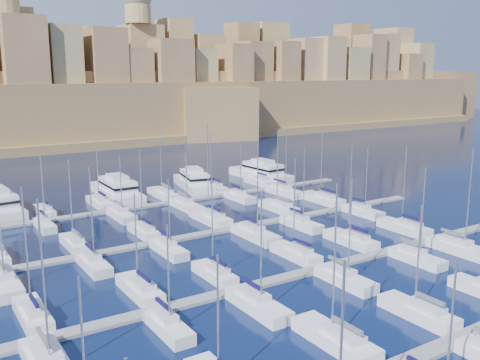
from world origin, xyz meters
TOP-DOWN VIEW (x-y plane):
  - ground at (0.00, 0.00)m, footprint 600.00×600.00m
  - pontoon_near at (0.00, -34.00)m, footprint 84.00×2.00m
  - pontoon_mid_near at (0.00, -12.00)m, footprint 84.00×2.00m
  - pontoon_mid_far at (0.00, 10.00)m, footprint 84.00×2.00m
  - pontoon_far at (0.00, 32.00)m, footprint 84.00×2.00m
  - sailboat_2 at (-11.48, -28.17)m, footprint 2.97×9.91m
  - sailboat_3 at (0.09, -28.55)m, footprint 2.74×9.13m
  - sailboat_12 at (-34.90, -6.71)m, footprint 2.64×8.80m
  - sailboat_13 at (-22.73, -6.55)m, footprint 2.74×9.13m
  - sailboat_14 at (-12.75, -7.04)m, footprint 2.44×8.13m
  - sailboat_15 at (0.74, -6.65)m, footprint 2.67×8.92m
  - sailboat_16 at (11.77, -6.33)m, footprint 2.87×9.58m
  - sailboat_17 at (23.82, -6.34)m, footprint 2.87×9.55m
  - sailboat_19 at (-23.92, -16.82)m, footprint 2.36×7.85m
  - sailboat_20 at (-13.39, -17.63)m, footprint 2.85×9.50m
  - sailboat_21 at (-0.03, -17.34)m, footprint 2.67×8.90m
  - sailboat_22 at (13.71, -17.06)m, footprint 2.50×8.34m
  - sailboat_23 at (22.22, -18.00)m, footprint 3.07×10.24m
  - sailboat_25 at (-24.36, 15.02)m, footprint 2.47×8.25m
  - sailboat_26 at (-13.19, 15.04)m, footprint 2.49×8.29m
  - sailboat_27 at (-0.25, 16.14)m, footprint 3.16×10.54m
  - sailboat_28 at (14.40, 15.66)m, footprint 2.87×9.55m
  - sailboat_29 at (25.80, 16.12)m, footprint 3.15×10.50m
  - sailboat_30 at (-35.97, 4.08)m, footprint 3.02×10.08m
  - sailboat_31 at (-24.71, 4.82)m, footprint 2.58×8.59m
  - sailboat_32 at (-13.61, 4.89)m, footprint 2.53×8.44m
  - sailboat_33 at (1.04, 4.07)m, footprint 3.03×10.11m
  - sailboat_34 at (10.89, 4.70)m, footprint 2.65×8.83m
  - sailboat_35 at (25.58, 4.81)m, footprint 2.58×8.60m
  - sailboat_37 at (-23.63, 36.89)m, footprint 2.40×7.99m
  - sailboat_38 at (-12.91, 37.64)m, footprint 2.86×9.52m
  - sailboat_39 at (0.63, 37.81)m, footprint 2.96×9.87m
  - sailboat_40 at (12.44, 37.63)m, footprint 2.85×9.50m
  - sailboat_41 at (24.85, 37.29)m, footprint 2.64×8.81m
  - sailboat_43 at (-25.83, 27.33)m, footprint 2.26×7.53m
  - sailboat_44 at (-12.68, 26.69)m, footprint 2.66×8.85m
  - sailboat_45 at (0.24, 26.52)m, footprint 2.76×9.19m
  - sailboat_46 at (12.68, 26.84)m, footprint 2.56×8.55m
  - sailboat_47 at (23.40, 25.89)m, footprint 3.14×10.47m
  - motor_yacht_b at (-7.58, 42.75)m, footprint 6.16×19.36m
  - motor_yacht_c at (10.02, 41.68)m, footprint 8.54×17.70m
  - motor_yacht_d at (29.13, 42.51)m, footprint 6.93×19.10m
  - fortified_city at (-0.19, 155.26)m, footprint 460.00×108.95m

SIDE VIEW (x-z plane):
  - ground at x=0.00m, z-range 0.00..0.00m
  - pontoon_near at x=0.00m, z-range 0.00..0.40m
  - pontoon_mid_near at x=0.00m, z-range 0.00..0.40m
  - pontoon_mid_far at x=0.00m, z-range 0.00..0.40m
  - pontoon_far at x=0.00m, z-range 0.00..0.40m
  - sailboat_37 at x=-23.63m, z-range -4.92..6.34m
  - sailboat_19 at x=-23.92m, z-range -5.21..6.64m
  - sailboat_32 at x=-13.61m, z-range -5.05..6.49m
  - sailboat_44 at x=-12.68m, z-range -5.27..6.72m
  - sailboat_43 at x=-25.83m, z-range -5.69..7.14m
  - sailboat_46 at x=12.68m, z-range -5.67..7.12m
  - sailboat_13 at x=-22.73m, z-range -5.53..7.00m
  - sailboat_3 at x=0.09m, z-range -5.64..7.11m
  - sailboat_35 at x=25.58m, z-range -5.93..7.40m
  - sailboat_25 at x=-24.36m, z-range -6.10..7.57m
  - sailboat_14 at x=-12.75m, z-range -6.13..7.61m
  - sailboat_22 at x=13.71m, z-range -6.13..7.60m
  - sailboat_41 at x=24.85m, z-range -6.10..7.58m
  - sailboat_21 at x=-0.03m, z-range -6.18..7.66m
  - sailboat_26 at x=-13.19m, z-range -6.34..7.83m
  - sailboat_40 at x=12.44m, z-range -5.91..7.40m
  - sailboat_34 at x=10.89m, z-range -6.35..7.84m
  - sailboat_31 at x=-24.71m, z-range -6.42..7.91m
  - sailboat_45 at x=0.24m, z-range -6.36..7.85m
  - sailboat_20 at x=-13.39m, z-range -6.26..7.75m
  - sailboat_15 at x=0.74m, z-range -6.60..8.10m
  - sailboat_12 at x=-34.90m, z-range -6.68..8.18m
  - sailboat_38 at x=-12.91m, z-range -6.52..8.02m
  - sailboat_17 at x=23.82m, z-range -6.57..8.08m
  - sailboat_47 at x=23.40m, z-range -6.35..7.87m
  - sailboat_16 at x=11.77m, z-range -6.97..8.49m
  - sailboat_28 at x=14.40m, z-range -7.03..8.55m
  - sailboat_39 at x=0.63m, z-range -6.93..8.45m
  - sailboat_33 at x=1.04m, z-range -6.88..8.41m
  - sailboat_29 at x=25.80m, z-range -6.72..8.25m
  - sailboat_23 at x=22.22m, z-range -7.19..8.72m
  - sailboat_2 at x=-11.48m, z-range -7.38..8.92m
  - sailboat_30 at x=-35.97m, z-range -7.85..9.40m
  - sailboat_27 at x=-0.25m, z-range -8.08..9.65m
  - motor_yacht_b at x=-7.58m, z-range -0.90..4.35m
  - motor_yacht_c at x=10.02m, z-range -0.90..4.35m
  - motor_yacht_d at x=29.13m, z-range -0.90..4.35m
  - fortified_city at x=-0.19m, z-range -15.02..44.50m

